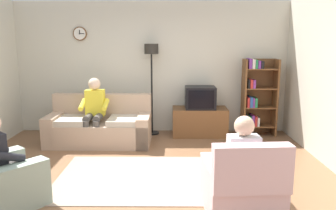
{
  "coord_description": "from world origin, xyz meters",
  "views": [
    {
      "loc": [
        0.39,
        -4.45,
        1.92
      ],
      "look_at": [
        0.35,
        0.8,
        0.91
      ],
      "focal_mm": 36.07,
      "sensor_mm": 36.0,
      "label": 1
    }
  ],
  "objects_px": {
    "floor_lamp": "(152,64)",
    "person_on_couch": "(94,108)",
    "couch": "(100,127)",
    "tv": "(200,97)",
    "person_in_right_armchair": "(241,159)",
    "bookshelf": "(257,96)",
    "armchair_near_bookshelf": "(242,188)",
    "person_in_left_armchair": "(2,156)",
    "tv_stand": "(200,122)"
  },
  "relations": [
    {
      "from": "bookshelf",
      "to": "person_on_couch",
      "type": "height_order",
      "value": "bookshelf"
    },
    {
      "from": "tv",
      "to": "person_in_right_armchair",
      "type": "relative_size",
      "value": 0.54
    },
    {
      "from": "bookshelf",
      "to": "person_in_left_armchair",
      "type": "distance_m",
      "value": 4.81
    },
    {
      "from": "bookshelf",
      "to": "floor_lamp",
      "type": "height_order",
      "value": "floor_lamp"
    },
    {
      "from": "couch",
      "to": "floor_lamp",
      "type": "height_order",
      "value": "floor_lamp"
    },
    {
      "from": "couch",
      "to": "bookshelf",
      "type": "distance_m",
      "value": 3.18
    },
    {
      "from": "bookshelf",
      "to": "person_on_couch",
      "type": "xyz_separation_m",
      "value": [
        -3.15,
        -0.74,
        -0.1
      ]
    },
    {
      "from": "tv_stand",
      "to": "tv",
      "type": "relative_size",
      "value": 1.83
    },
    {
      "from": "person_on_couch",
      "to": "person_in_left_armchair",
      "type": "relative_size",
      "value": 1.11
    },
    {
      "from": "tv_stand",
      "to": "person_in_left_armchair",
      "type": "relative_size",
      "value": 0.98
    },
    {
      "from": "floor_lamp",
      "to": "person_in_left_armchair",
      "type": "xyz_separation_m",
      "value": [
        -1.57,
        -3.09,
        -0.85
      ]
    },
    {
      "from": "floor_lamp",
      "to": "person_in_right_armchair",
      "type": "height_order",
      "value": "floor_lamp"
    },
    {
      "from": "couch",
      "to": "tv",
      "type": "bearing_deg",
      "value": 15.4
    },
    {
      "from": "person_in_right_armchair",
      "to": "tv",
      "type": "bearing_deg",
      "value": 93.71
    },
    {
      "from": "person_on_couch",
      "to": "person_in_left_armchair",
      "type": "height_order",
      "value": "person_on_couch"
    },
    {
      "from": "couch",
      "to": "floor_lamp",
      "type": "relative_size",
      "value": 1.03
    },
    {
      "from": "person_in_right_armchair",
      "to": "tv_stand",
      "type": "bearing_deg",
      "value": 93.68
    },
    {
      "from": "couch",
      "to": "person_in_right_armchair",
      "type": "bearing_deg",
      "value": -49.81
    },
    {
      "from": "tv_stand",
      "to": "bookshelf",
      "type": "relative_size",
      "value": 0.7
    },
    {
      "from": "tv",
      "to": "person_in_right_armchair",
      "type": "distance_m",
      "value": 3.06
    },
    {
      "from": "armchair_near_bookshelf",
      "to": "person_in_left_armchair",
      "type": "bearing_deg",
      "value": 176.56
    },
    {
      "from": "tv",
      "to": "armchair_near_bookshelf",
      "type": "relative_size",
      "value": 0.65
    },
    {
      "from": "tv",
      "to": "person_in_right_armchair",
      "type": "xyz_separation_m",
      "value": [
        0.2,
        -3.05,
        -0.18
      ]
    },
    {
      "from": "couch",
      "to": "armchair_near_bookshelf",
      "type": "distance_m",
      "value": 3.37
    },
    {
      "from": "floor_lamp",
      "to": "person_in_left_armchair",
      "type": "height_order",
      "value": "floor_lamp"
    },
    {
      "from": "floor_lamp",
      "to": "person_on_couch",
      "type": "relative_size",
      "value": 1.49
    },
    {
      "from": "tv",
      "to": "armchair_near_bookshelf",
      "type": "bearing_deg",
      "value": -86.29
    },
    {
      "from": "armchair_near_bookshelf",
      "to": "couch",
      "type": "bearing_deg",
      "value": 129.29
    },
    {
      "from": "armchair_near_bookshelf",
      "to": "person_on_couch",
      "type": "bearing_deg",
      "value": 131.38
    },
    {
      "from": "tv",
      "to": "floor_lamp",
      "type": "relative_size",
      "value": 0.32
    },
    {
      "from": "tv_stand",
      "to": "floor_lamp",
      "type": "distance_m",
      "value": 1.53
    },
    {
      "from": "tv",
      "to": "bookshelf",
      "type": "bearing_deg",
      "value": 4.68
    },
    {
      "from": "armchair_near_bookshelf",
      "to": "person_on_couch",
      "type": "height_order",
      "value": "person_on_couch"
    },
    {
      "from": "couch",
      "to": "bookshelf",
      "type": "bearing_deg",
      "value": 11.48
    },
    {
      "from": "couch",
      "to": "person_on_couch",
      "type": "distance_m",
      "value": 0.41
    },
    {
      "from": "tv_stand",
      "to": "person_on_couch",
      "type": "relative_size",
      "value": 0.89
    },
    {
      "from": "person_in_right_armchair",
      "to": "couch",
      "type": "bearing_deg",
      "value": 130.19
    },
    {
      "from": "tv_stand",
      "to": "person_in_left_armchair",
      "type": "bearing_deg",
      "value": -130.42
    },
    {
      "from": "person_in_left_armchair",
      "to": "person_on_couch",
      "type": "bearing_deg",
      "value": 76.58
    },
    {
      "from": "tv_stand",
      "to": "tv",
      "type": "bearing_deg",
      "value": -90.0
    },
    {
      "from": "person_in_left_armchair",
      "to": "bookshelf",
      "type": "bearing_deg",
      "value": 39.61
    },
    {
      "from": "floor_lamp",
      "to": "person_in_left_armchair",
      "type": "distance_m",
      "value": 3.57
    },
    {
      "from": "floor_lamp",
      "to": "person_on_couch",
      "type": "height_order",
      "value": "floor_lamp"
    },
    {
      "from": "person_in_left_armchair",
      "to": "floor_lamp",
      "type": "bearing_deg",
      "value": 63.06
    },
    {
      "from": "person_in_right_armchair",
      "to": "person_on_couch",
      "type": "bearing_deg",
      "value": 132.34
    },
    {
      "from": "floor_lamp",
      "to": "person_in_left_armchair",
      "type": "bearing_deg",
      "value": -116.94
    },
    {
      "from": "couch",
      "to": "person_in_left_armchair",
      "type": "relative_size",
      "value": 1.71
    },
    {
      "from": "floor_lamp",
      "to": "armchair_near_bookshelf",
      "type": "xyz_separation_m",
      "value": [
        1.18,
        -3.26,
        -1.16
      ]
    },
    {
      "from": "person_on_couch",
      "to": "tv",
      "type": "bearing_deg",
      "value": 17.82
    },
    {
      "from": "floor_lamp",
      "to": "couch",
      "type": "bearing_deg",
      "value": -145.43
    }
  ]
}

